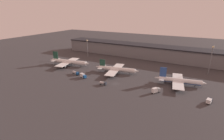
% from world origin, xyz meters
% --- Properties ---
extents(ground, '(600.00, 600.00, 0.00)m').
position_xyz_m(ground, '(0.00, 0.00, 0.00)').
color(ground, '#383538').
extents(terminal_building, '(223.71, 24.07, 15.80)m').
position_xyz_m(terminal_building, '(0.00, 89.69, 7.95)').
color(terminal_building, slate).
rests_on(terminal_building, ground).
extents(airplane_0, '(46.89, 35.57, 13.82)m').
position_xyz_m(airplane_0, '(-65.50, 20.11, 3.67)').
color(airplane_0, white).
rests_on(airplane_0, ground).
extents(airplane_1, '(41.93, 37.56, 11.71)m').
position_xyz_m(airplane_1, '(-10.84, 23.34, 3.38)').
color(airplane_1, white).
rests_on(airplane_1, ground).
extents(airplane_2, '(38.80, 35.40, 12.99)m').
position_xyz_m(airplane_2, '(44.94, 22.11, 3.27)').
color(airplane_2, white).
rests_on(airplane_2, ground).
extents(service_vehicle_0, '(3.88, 6.54, 3.21)m').
position_xyz_m(service_vehicle_0, '(66.09, 0.71, 1.80)').
color(service_vehicle_0, '#282D38').
rests_on(service_vehicle_0, ground).
extents(service_vehicle_1, '(6.85, 3.99, 3.67)m').
position_xyz_m(service_vehicle_1, '(-30.23, -1.92, 2.02)').
color(service_vehicle_1, '#195199').
rests_on(service_vehicle_1, ground).
extents(service_vehicle_2, '(5.42, 2.48, 2.69)m').
position_xyz_m(service_vehicle_2, '(-7.23, -6.68, 1.58)').
color(service_vehicle_2, '#282D38').
rests_on(service_vehicle_2, ground).
extents(service_vehicle_3, '(5.44, 6.85, 3.90)m').
position_xyz_m(service_vehicle_3, '(32.61, -0.89, 2.13)').
color(service_vehicle_3, '#9EA3A8').
rests_on(service_vehicle_3, ground).
extents(service_vehicle_4, '(7.88, 3.81, 2.84)m').
position_xyz_m(service_vehicle_4, '(-41.25, 1.61, 1.69)').
color(service_vehicle_4, '#195199').
rests_on(service_vehicle_4, ground).
extents(lamp_post_0, '(1.80, 1.80, 21.15)m').
position_xyz_m(lamp_post_0, '(-69.28, 58.99, 13.76)').
color(lamp_post_0, slate).
rests_on(lamp_post_0, ground).
extents(lamp_post_1, '(1.80, 1.80, 26.23)m').
position_xyz_m(lamp_post_1, '(64.80, 58.99, 16.58)').
color(lamp_post_1, slate).
rests_on(lamp_post_1, ground).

